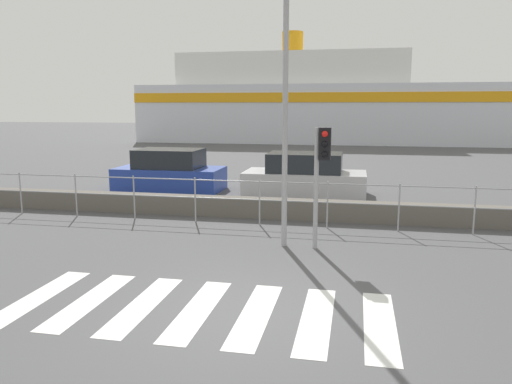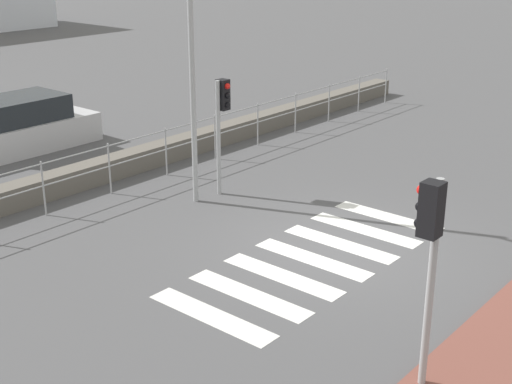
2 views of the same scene
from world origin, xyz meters
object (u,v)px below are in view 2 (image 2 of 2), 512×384
at_px(parked_car_silver, 18,127).
at_px(traffic_light_near, 430,242).
at_px(streetlamp, 198,40).
at_px(traffic_light_far, 222,111).

bearing_deg(parked_car_silver, traffic_light_near, -102.19).
xyz_separation_m(traffic_light_near, streetlamp, (3.21, 7.00, 1.42)).
distance_m(traffic_light_near, streetlamp, 7.83).
distance_m(streetlamp, parked_car_silver, 7.40).
relative_size(traffic_light_near, streetlamp, 0.51).
bearing_deg(traffic_light_near, streetlamp, 65.39).
relative_size(streetlamp, parked_car_silver, 1.37).
bearing_deg(traffic_light_far, parked_car_silver, 98.77).
distance_m(traffic_light_near, parked_car_silver, 14.19).
distance_m(traffic_light_far, streetlamp, 1.84).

